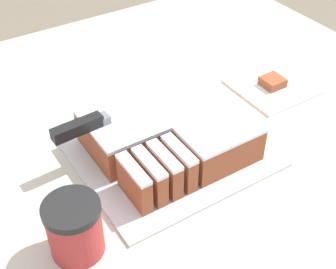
{
  "coord_description": "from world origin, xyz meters",
  "views": [
    {
      "loc": [
        -0.29,
        -0.59,
        1.54
      ],
      "look_at": [
        0.07,
        -0.04,
        0.99
      ],
      "focal_mm": 50.0,
      "sensor_mm": 36.0,
      "label": 1
    }
  ],
  "objects_px": {
    "cake_board": "(168,150)",
    "cake": "(169,132)",
    "knife": "(93,122)",
    "brownie": "(273,82)",
    "coffee_cup": "(75,228)"
  },
  "relations": [
    {
      "from": "cake_board",
      "to": "brownie",
      "type": "distance_m",
      "value": 0.31
    },
    {
      "from": "coffee_cup",
      "to": "brownie",
      "type": "height_order",
      "value": "coffee_cup"
    },
    {
      "from": "cake_board",
      "to": "coffee_cup",
      "type": "height_order",
      "value": "coffee_cup"
    },
    {
      "from": "cake",
      "to": "brownie",
      "type": "bearing_deg",
      "value": 9.25
    },
    {
      "from": "cake_board",
      "to": "cake",
      "type": "distance_m",
      "value": 0.04
    },
    {
      "from": "cake_board",
      "to": "knife",
      "type": "height_order",
      "value": "knife"
    },
    {
      "from": "knife",
      "to": "brownie",
      "type": "relative_size",
      "value": 5.92
    },
    {
      "from": "cake_board",
      "to": "cake",
      "type": "height_order",
      "value": "cake"
    },
    {
      "from": "cake_board",
      "to": "coffee_cup",
      "type": "xyz_separation_m",
      "value": [
        -0.23,
        -0.11,
        0.05
      ]
    },
    {
      "from": "coffee_cup",
      "to": "knife",
      "type": "bearing_deg",
      "value": 55.92
    },
    {
      "from": "cake_board",
      "to": "brownie",
      "type": "bearing_deg",
      "value": 10.03
    },
    {
      "from": "cake_board",
      "to": "cake",
      "type": "relative_size",
      "value": 1.28
    },
    {
      "from": "knife",
      "to": "coffee_cup",
      "type": "distance_m",
      "value": 0.21
    },
    {
      "from": "cake",
      "to": "coffee_cup",
      "type": "relative_size",
      "value": 2.72
    },
    {
      "from": "cake_board",
      "to": "brownie",
      "type": "relative_size",
      "value": 7.3
    }
  ]
}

